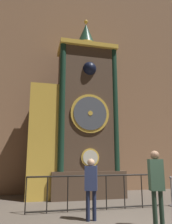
{
  "coord_description": "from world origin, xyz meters",
  "views": [
    {
      "loc": [
        -2.5,
        -4.87,
        1.68
      ],
      "look_at": [
        -0.17,
        4.74,
        3.71
      ],
      "focal_mm": 35.0,
      "sensor_mm": 36.0,
      "label": 1
    }
  ],
  "objects": [
    {
      "name": "railing_fence",
      "position": [
        -0.4,
        2.29,
        0.61
      ],
      "size": [
        4.5,
        0.05,
        1.1
      ],
      "color": "black",
      "rests_on": "ground_plane"
    },
    {
      "name": "visitor_near",
      "position": [
        -0.88,
        1.22,
        0.98
      ],
      "size": [
        0.39,
        0.32,
        1.63
      ],
      "rotation": [
        0.0,
        0.0,
        -0.34
      ],
      "color": "#1B213A",
      "rests_on": "ground_plane"
    },
    {
      "name": "cathedral_back_wall",
      "position": [
        -0.09,
        6.15,
        7.09
      ],
      "size": [
        24.0,
        0.32,
        14.2
      ],
      "color": "#936B4C",
      "rests_on": "ground_plane"
    },
    {
      "name": "stanchion_post",
      "position": [
        2.34,
        2.28,
        0.32
      ],
      "size": [
        0.28,
        0.28,
        1.0
      ],
      "color": "gray",
      "rests_on": "ground_plane"
    },
    {
      "name": "visitor_far",
      "position": [
        0.5,
        0.16,
        1.11
      ],
      "size": [
        0.38,
        0.28,
        1.83
      ],
      "rotation": [
        0.0,
        0.0,
        -0.2
      ],
      "color": "#213427",
      "rests_on": "ground_plane"
    },
    {
      "name": "clock_tower",
      "position": [
        -0.55,
        4.71,
        3.33
      ],
      "size": [
        4.09,
        1.77,
        8.47
      ],
      "color": "brown",
      "rests_on": "ground_plane"
    }
  ]
}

